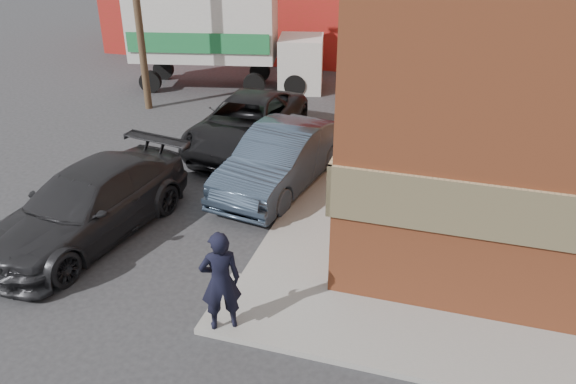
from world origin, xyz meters
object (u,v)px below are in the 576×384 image
Objects in this scene: man at (220,281)px; suv_a at (247,123)px; sedan at (281,159)px; suv_b at (88,204)px; box_truck at (222,35)px.

man reaches higher than suv_a.
sedan reaches higher than suv_b.
box_truck is at bearing -97.34° from man.
box_truck is (-5.81, 13.87, 1.03)m from man.
suv_a is at bearing -73.27° from box_truck.
man is at bearing -17.78° from suv_b.
suv_b reaches higher than suv_a.
man is 15.08m from box_truck.
suv_b is (-1.54, -6.02, 0.02)m from suv_a.
sedan is 0.92× the size of suv_b.
suv_b is 0.70× the size of box_truck.
sedan is 0.90× the size of suv_a.
box_truck is (-5.05, 8.10, 1.30)m from sedan.
box_truck reaches higher than suv_a.
box_truck is (-1.64, 11.71, 1.33)m from suv_b.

